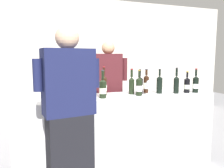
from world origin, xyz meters
The scene contains 17 objects.
ground_plane centered at (0.00, 0.00, 0.00)m, with size 12.00×12.00×0.00m, color gray.
wall_back centered at (0.00, 2.60, 1.40)m, with size 8.00×0.10×2.80m, color beige.
counter centered at (0.00, 0.00, 0.48)m, with size 2.52×0.52×0.97m, color white.
wine_bottle_0 centered at (0.56, -0.02, 1.09)m, with size 0.08×0.08×0.33m.
wine_bottle_1 centered at (0.42, 0.08, 1.09)m, with size 0.07×0.07×0.32m.
wine_bottle_2 centered at (0.18, 0.05, 1.09)m, with size 0.07×0.07×0.33m.
wine_bottle_3 centered at (0.22, -0.09, 1.08)m, with size 0.08×0.08×0.32m.
wine_bottle_4 centered at (0.31, 0.06, 1.08)m, with size 0.08×0.08×0.33m.
wine_bottle_5 centered at (-0.18, 0.09, 1.09)m, with size 0.08×0.08×0.37m.
wine_bottle_6 centered at (1.06, -0.13, 1.08)m, with size 0.08×0.08×0.33m.
wine_bottle_7 centered at (0.94, -0.10, 1.07)m, with size 0.08×0.08×0.29m.
wine_bottle_8 centered at (-0.25, -0.10, 1.08)m, with size 0.09×0.09×0.33m.
wine_bottle_9 centered at (0.77, -0.10, 1.10)m, with size 0.07×0.07×0.35m.
wine_glass centered at (0.35, -0.11, 1.09)m, with size 0.08×0.08×0.19m.
ice_bucket centered at (-0.82, 0.15, 1.09)m, with size 0.20×0.20×0.24m.
person_server centered at (0.03, 0.55, 0.82)m, with size 0.55×0.35×1.68m.
person_guest centered at (-0.72, -0.53, 0.84)m, with size 0.61×0.30×1.73m.
Camera 1 is at (-1.00, -2.54, 1.45)m, focal length 35.03 mm.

